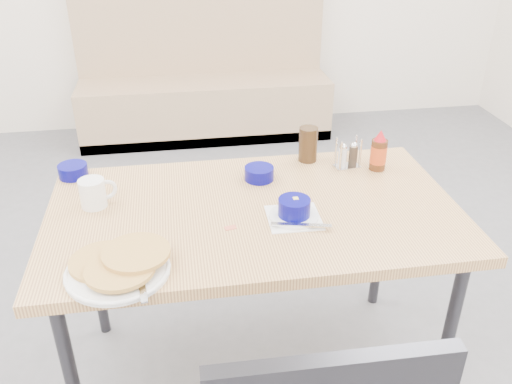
{
  "coord_description": "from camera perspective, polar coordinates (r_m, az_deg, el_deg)",
  "views": [
    {
      "loc": [
        -0.24,
        -1.32,
        1.71
      ],
      "look_at": [
        0.01,
        0.25,
        0.82
      ],
      "focal_mm": 38.0,
      "sensor_mm": 36.0,
      "label": 1
    }
  ],
  "objects": [
    {
      "name": "dining_table",
      "position": [
        1.88,
        -0.19,
        -3.33
      ],
      "size": [
        1.4,
        0.8,
        0.76
      ],
      "color": "#DCB065",
      "rests_on": "ground"
    },
    {
      "name": "grits_setting",
      "position": [
        1.78,
        4.05,
        -1.93
      ],
      "size": [
        0.19,
        0.19,
        0.07
      ],
      "rotation": [
        0.0,
        0.0,
        -0.02
      ],
      "color": "white",
      "rests_on": "dining_table"
    },
    {
      "name": "pancake_plate",
      "position": [
        1.59,
        -14.23,
        -7.55
      ],
      "size": [
        0.3,
        0.31,
        0.05
      ],
      "rotation": [
        0.0,
        0.0,
        -0.21
      ],
      "color": "white",
      "rests_on": "dining_table"
    },
    {
      "name": "syrup_bottle",
      "position": [
        2.13,
        12.78,
        4.08
      ],
      "size": [
        0.06,
        0.06,
        0.16
      ],
      "rotation": [
        0.0,
        0.0,
        0.07
      ],
      "color": "#47230F",
      "rests_on": "dining_table"
    },
    {
      "name": "condiment_caddy",
      "position": [
        2.14,
        9.63,
        3.66
      ],
      "size": [
        0.11,
        0.07,
        0.12
      ],
      "rotation": [
        0.0,
        0.0,
        0.16
      ],
      "color": "silver",
      "rests_on": "dining_table"
    },
    {
      "name": "coffee_mug",
      "position": [
        1.92,
        -16.69,
        -0.06
      ],
      "size": [
        0.13,
        0.09,
        0.1
      ],
      "rotation": [
        0.0,
        0.0,
        0.35
      ],
      "color": "white",
      "rests_on": "dining_table"
    },
    {
      "name": "booth_bench",
      "position": [
        4.33,
        -5.46,
        10.7
      ],
      "size": [
        1.9,
        0.56,
        1.22
      ],
      "color": "tan",
      "rests_on": "ground"
    },
    {
      "name": "butter_bowl",
      "position": [
        2.03,
        0.34,
        1.97
      ],
      "size": [
        0.11,
        0.11,
        0.05
      ],
      "rotation": [
        0.0,
        0.0,
        0.38
      ],
      "color": "#050467",
      "rests_on": "dining_table"
    },
    {
      "name": "creamer_bowl",
      "position": [
        2.16,
        -18.71,
        2.12
      ],
      "size": [
        0.11,
        0.11,
        0.05
      ],
      "rotation": [
        0.0,
        0.0,
        0.28
      ],
      "color": "#050467",
      "rests_on": "dining_table"
    },
    {
      "name": "amber_tumbler",
      "position": [
        2.16,
        5.5,
        5.03
      ],
      "size": [
        0.07,
        0.07,
        0.14
      ],
      "primitive_type": "cylinder",
      "rotation": [
        0.0,
        0.0,
        -0.0
      ],
      "color": "#322010",
      "rests_on": "dining_table"
    },
    {
      "name": "sugar_wrapper",
      "position": [
        1.75,
        -2.72,
        -3.78
      ],
      "size": [
        0.04,
        0.03,
        0.0
      ],
      "primitive_type": "cube",
      "rotation": [
        0.0,
        0.0,
        0.22
      ],
      "color": "#D55F47",
      "rests_on": "dining_table"
    }
  ]
}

